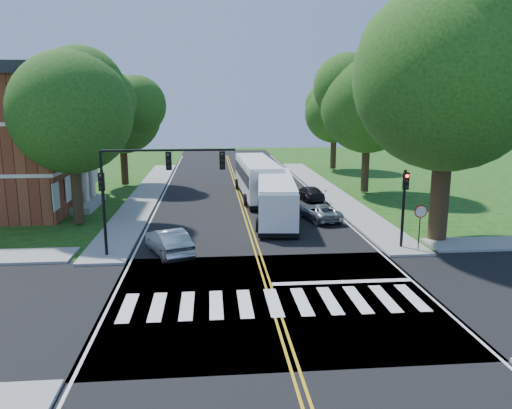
{
  "coord_description": "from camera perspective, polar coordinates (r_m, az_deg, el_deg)",
  "views": [
    {
      "loc": [
        -2.53,
        -19.94,
        8.27
      ],
      "look_at": [
        0.06,
        8.2,
        2.4
      ],
      "focal_mm": 35.0,
      "sensor_mm": 36.0,
      "label": 1
    }
  ],
  "objects": [
    {
      "name": "center_line",
      "position": [
        42.81,
        -1.77,
        0.61
      ],
      "size": [
        0.36,
        70.0,
        0.01
      ],
      "primitive_type": "cube",
      "color": "gold",
      "rests_on": "road"
    },
    {
      "name": "road",
      "position": [
        38.91,
        -1.41,
        -0.53
      ],
      "size": [
        14.0,
        96.0,
        0.01
      ],
      "primitive_type": "cube",
      "color": "black",
      "rests_on": "ground"
    },
    {
      "name": "edge_line_w",
      "position": [
        42.95,
        -10.86,
        0.44
      ],
      "size": [
        0.12,
        70.0,
        0.01
      ],
      "primitive_type": "cube",
      "color": "silver",
      "rests_on": "road"
    },
    {
      "name": "signal_ne",
      "position": [
        28.96,
        16.59,
        0.69
      ],
      "size": [
        0.3,
        0.46,
        4.4
      ],
      "color": "black",
      "rests_on": "ground"
    },
    {
      "name": "dark_sedan",
      "position": [
        42.58,
        6.07,
        1.3
      ],
      "size": [
        2.41,
        4.33,
        1.19
      ],
      "primitive_type": "imported",
      "rotation": [
        0.0,
        0.0,
        3.33
      ],
      "color": "black",
      "rests_on": "road"
    },
    {
      "name": "suv",
      "position": [
        35.43,
        7.31,
        -0.87
      ],
      "size": [
        2.72,
        4.51,
        1.17
      ],
      "primitive_type": "imported",
      "rotation": [
        0.0,
        0.0,
        3.34
      ],
      "color": "#B1B3B8",
      "rests_on": "road"
    },
    {
      "name": "stop_bar",
      "position": [
        23.84,
        9.85,
        -8.7
      ],
      "size": [
        6.6,
        0.4,
        0.01
      ],
      "primitive_type": "cube",
      "color": "silver",
      "rests_on": "road"
    },
    {
      "name": "tree_ne_big",
      "position": [
        31.07,
        21.17,
        13.47
      ],
      "size": [
        10.8,
        10.8,
        14.91
      ],
      "color": "#2F2312",
      "rests_on": "ground"
    },
    {
      "name": "crosswalk",
      "position": [
        21.27,
        2.02,
        -11.11
      ],
      "size": [
        12.6,
        3.0,
        0.01
      ],
      "primitive_type": "cube",
      "color": "silver",
      "rests_on": "road"
    },
    {
      "name": "cross_road",
      "position": [
        21.73,
        1.85,
        -10.62
      ],
      "size": [
        60.0,
        12.0,
        0.01
      ],
      "primitive_type": "cube",
      "color": "black",
      "rests_on": "ground"
    },
    {
      "name": "tree_west_near",
      "position": [
        35.11,
        -20.37,
        9.81
      ],
      "size": [
        8.0,
        8.0,
        11.4
      ],
      "color": "#2F2312",
      "rests_on": "ground"
    },
    {
      "name": "bus_lead",
      "position": [
        35.33,
        2.27,
        0.8
      ],
      "size": [
        3.59,
        11.62,
        2.96
      ],
      "rotation": [
        0.0,
        0.0,
        3.04
      ],
      "color": "white",
      "rests_on": "road"
    },
    {
      "name": "hatchback",
      "position": [
        27.68,
        -9.94,
        -4.23
      ],
      "size": [
        3.04,
        4.69,
        1.46
      ],
      "primitive_type": "imported",
      "rotation": [
        0.0,
        0.0,
        3.51
      ],
      "color": "#ACAEB3",
      "rests_on": "road"
    },
    {
      "name": "stop_sign",
      "position": [
        29.04,
        18.28,
        -1.27
      ],
      "size": [
        0.76,
        0.08,
        2.53
      ],
      "color": "black",
      "rests_on": "ground"
    },
    {
      "name": "tree_west_far",
      "position": [
        50.67,
        -15.11,
        9.9
      ],
      "size": [
        7.6,
        7.6,
        10.67
      ],
      "color": "#2F2312",
      "rests_on": "ground"
    },
    {
      "name": "edge_line_e",
      "position": [
        43.75,
        7.15,
        0.77
      ],
      "size": [
        0.12,
        70.0,
        0.01
      ],
      "primitive_type": "cube",
      "color": "silver",
      "rests_on": "road"
    },
    {
      "name": "ground",
      "position": [
        21.73,
        1.85,
        -10.64
      ],
      "size": [
        140.0,
        140.0,
        0.0
      ],
      "primitive_type": "plane",
      "color": "#154210",
      "rests_on": "ground"
    },
    {
      "name": "bus_follow",
      "position": [
        43.59,
        0.11,
        3.11
      ],
      "size": [
        3.38,
        12.69,
        3.26
      ],
      "rotation": [
        0.0,
        0.0,
        3.17
      ],
      "color": "white",
      "rests_on": "road"
    },
    {
      "name": "tree_east_mid",
      "position": [
        46.12,
        12.69,
        10.95
      ],
      "size": [
        8.4,
        8.4,
        11.93
      ],
      "color": "#2F2312",
      "rests_on": "ground"
    },
    {
      "name": "sidewalk_nw",
      "position": [
        46.04,
        -12.37,
        1.21
      ],
      "size": [
        2.6,
        40.0,
        0.15
      ],
      "primitive_type": "cube",
      "color": "gray",
      "rests_on": "ground"
    },
    {
      "name": "tree_east_far",
      "position": [
        61.81,
        8.96,
        10.29
      ],
      "size": [
        7.2,
        7.2,
        10.34
      ],
      "color": "#2F2312",
      "rests_on": "ground"
    },
    {
      "name": "sidewalk_ne",
      "position": [
        46.94,
        8.17,
        1.56
      ],
      "size": [
        2.6,
        40.0,
        0.15
      ],
      "primitive_type": "cube",
      "color": "gray",
      "rests_on": "ground"
    },
    {
      "name": "signal_nw",
      "position": [
        26.86,
        -12.33,
        3.14
      ],
      "size": [
        7.15,
        0.46,
        5.66
      ],
      "color": "black",
      "rests_on": "ground"
    }
  ]
}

